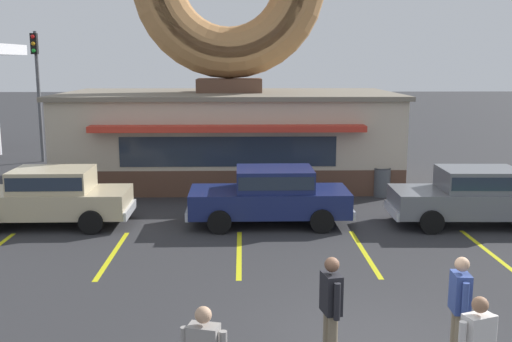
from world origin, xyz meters
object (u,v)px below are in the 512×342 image
Objects in this scene: pedestrian_leather_jacket_man at (331,306)px; car_grey at (475,194)px; pedestrian_clipboard_woman at (459,305)px; trash_bin at (382,182)px; car_navy at (271,194)px; traffic_light_pole at (37,79)px; car_champagne at (50,195)px.

car_grey is at bearing 56.28° from pedestrian_leather_jacket_man.
pedestrian_clipboard_woman is (1.94, 0.03, -0.01)m from pedestrian_leather_jacket_man.
car_navy is at bearing -138.56° from trash_bin.
traffic_light_pole is at bearing 144.80° from car_grey.
pedestrian_leather_jacket_man is 1.73× the size of trash_bin.
car_champagne is 10.34m from pedestrian_leather_jacket_man.
trash_bin is at bearing 82.64° from pedestrian_clipboard_woman.
pedestrian_clipboard_woman is at bearing -42.59° from car_champagne.
car_navy is at bearing -0.33° from car_champagne.
trash_bin is (-1.73, 3.65, -0.37)m from car_grey.
traffic_light_pole is (-9.87, 10.77, 2.84)m from car_navy.
car_champagne is at bearing -70.78° from traffic_light_pole.
car_grey and car_champagne have the same top height.
car_navy is (6.13, -0.04, 0.00)m from car_champagne.
pedestrian_leather_jacket_man is at bearing -106.70° from trash_bin.
traffic_light_pole is (-10.39, 18.65, 2.77)m from pedestrian_leather_jacket_man.
traffic_light_pole is at bearing 132.51° from car_navy.
car_navy is at bearing 178.13° from car_grey.
car_champagne is 1.00× the size of car_navy.
traffic_light_pole is (-15.53, 10.95, 2.84)m from car_grey.
pedestrian_clipboard_woman is at bearing -56.50° from traffic_light_pole.
pedestrian_leather_jacket_man reaches higher than car_navy.
car_grey is 8.31m from pedestrian_clipboard_woman.
car_grey is at bearing -35.20° from traffic_light_pole.
pedestrian_leather_jacket_man is 0.29× the size of traffic_light_pole.
traffic_light_pole is at bearing 109.22° from car_champagne.
car_grey is 2.73× the size of pedestrian_leather_jacket_man.
car_grey is 4.72× the size of trash_bin.
pedestrian_clipboard_woman is 22.51m from traffic_light_pole.
car_champagne is 0.79× the size of traffic_light_pole.
car_grey is 5.66m from car_navy.
traffic_light_pole is (-3.74, 10.73, 2.84)m from car_champagne.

